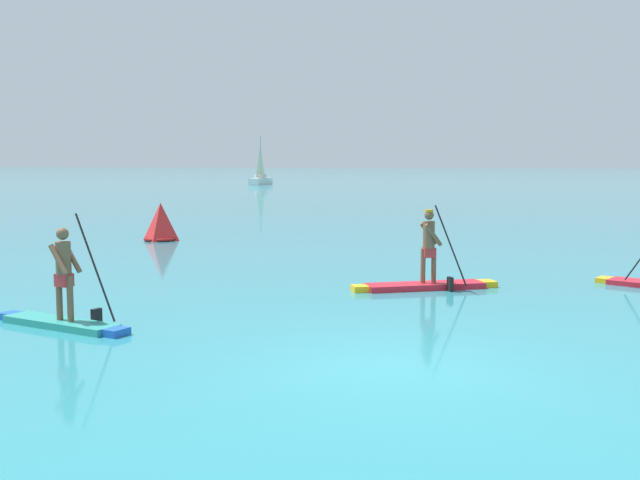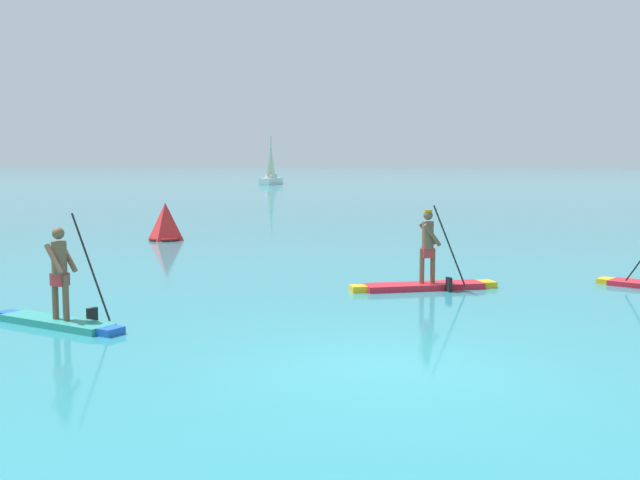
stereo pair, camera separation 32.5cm
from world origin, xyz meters
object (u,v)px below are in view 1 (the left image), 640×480
at_px(paddleboarder_near_left, 63,306).
at_px(race_marker_buoy, 161,224).
at_px(paddleboarder_mid_center, 427,274).
at_px(sailboat_left_horizon, 261,178).

distance_m(paddleboarder_near_left, race_marker_buoy, 14.25).
relative_size(paddleboarder_mid_center, race_marker_buoy, 2.42).
xyz_separation_m(paddleboarder_mid_center, sailboat_left_horizon, (-19.77, 66.37, 0.40)).
relative_size(paddleboarder_near_left, race_marker_buoy, 2.13).
distance_m(paddleboarder_near_left, paddleboarder_mid_center, 7.88).
xyz_separation_m(paddleboarder_near_left, paddleboarder_mid_center, (6.09, 5.00, -0.05)).
bearing_deg(sailboat_left_horizon, race_marker_buoy, 18.81).
bearing_deg(paddleboarder_mid_center, race_marker_buoy, 114.91).
bearing_deg(paddleboarder_mid_center, paddleboarder_near_left, -162.92).
bearing_deg(race_marker_buoy, paddleboarder_mid_center, -42.76).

